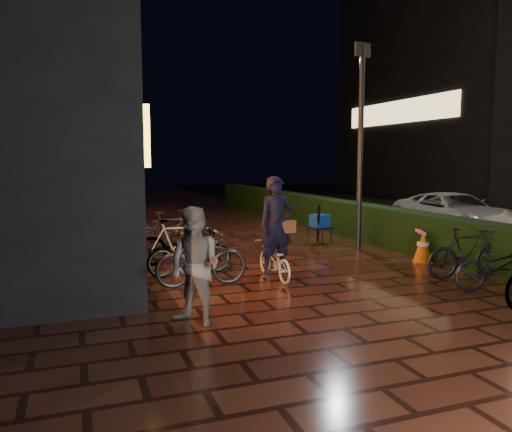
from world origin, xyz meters
name	(u,v)px	position (x,y,z in m)	size (l,w,h in m)	color
ground	(370,299)	(0.00, 0.00, 0.00)	(80.00, 80.00, 0.00)	#381911
hedge	(321,212)	(3.30, 8.00, 0.50)	(0.70, 20.00, 1.00)	black
bystander_person	(195,266)	(-2.95, -0.22, 0.82)	(0.79, 0.62, 1.63)	slate
van	(454,213)	(6.58, 5.47, 0.62)	(2.04, 4.42, 1.23)	#B3B4B8
lamp_post_hedge	(361,138)	(2.31, 4.09, 2.81)	(0.49, 0.19, 5.10)	black
lamp_post_sf	(117,128)	(-3.14, 8.98, 3.22)	(0.56, 0.20, 5.86)	black
cyclist	(275,242)	(-0.93, 1.78, 0.73)	(0.72, 1.38, 1.96)	silver
traffic_barrier	(416,242)	(2.99, 2.69, 0.34)	(1.01, 1.64, 0.68)	#DD630B
cart_assembly	(319,222)	(1.72, 5.07, 0.58)	(0.67, 0.70, 1.14)	black
parked_bikes_storefront	(179,240)	(-2.29, 4.12, 0.47)	(2.01, 5.41, 1.00)	black
parked_bikes_hedge	(501,264)	(2.38, -0.36, 0.48)	(1.94, 2.50, 1.00)	black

